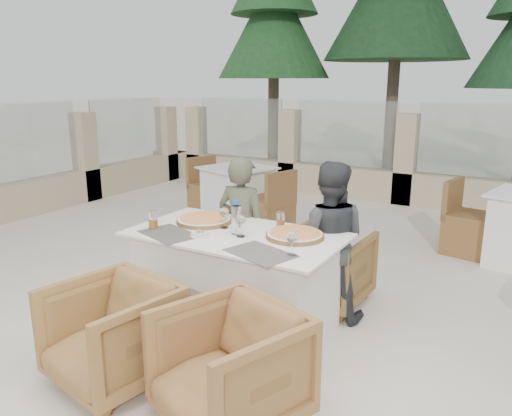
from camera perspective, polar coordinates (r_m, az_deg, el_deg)
The scene contains 25 objects.
ground at distance 3.97m, azimuth -1.25°, elevation -13.97°, with size 80.00×80.00×0.00m, color beige.
sand_patch at distance 17.18m, azimuth 23.93°, elevation 6.90°, with size 30.00×16.00×0.01m, color beige.
perimeter_wall_far at distance 8.07m, azimuth 16.79°, elevation 6.05°, with size 10.00×0.34×1.60m, color #C4B18A, non-canonical shape.
perimeter_wall_left at distance 7.83m, azimuth -24.48°, elevation 5.13°, with size 0.34×7.00×1.60m, color #C3AE89, non-canonical shape.
pine_far_left at distance 11.35m, azimuth 2.07°, elevation 18.77°, with size 2.42×2.42×5.50m, color #214F24.
pine_mid_left at distance 10.94m, azimuth 15.93°, elevation 21.05°, with size 2.86×2.86×6.50m, color #193C1E.
dining_table at distance 3.89m, azimuth -2.23°, elevation -8.33°, with size 1.60×0.90×0.77m, color white, non-canonical shape.
placemat_near_left at distance 3.79m, azimuth -9.89°, elevation -2.92°, with size 0.45×0.30×0.00m, color #555148.
placemat_near_right at distance 3.33m, azimuth 0.49°, elevation -5.18°, with size 0.45×0.30×0.00m, color #625B54.
pizza_left at distance 4.05m, azimuth -5.97°, elevation -1.26°, with size 0.45×0.45×0.06m, color orange.
pizza_right at distance 3.66m, azimuth 4.46°, elevation -2.98°, with size 0.43×0.43×0.06m, color #D44E1C.
water_bottle at distance 3.70m, azimuth -2.26°, elevation -1.08°, with size 0.08×0.08×0.26m, color #C2E8FF.
wine_glass_centre at distance 3.87m, azimuth -3.65°, elevation -0.98°, with size 0.08×0.08×0.18m, color white, non-canonical shape.
wine_glass_near at distance 3.65m, azimuth -1.75°, elevation -1.92°, with size 0.08×0.08×0.18m, color white, non-canonical shape.
wine_glass_corner at distance 3.27m, azimuth 4.14°, elevation -3.94°, with size 0.08×0.08×0.18m, color white, non-canonical shape.
beer_glass_left at distance 3.93m, azimuth -11.69°, elevation -1.34°, with size 0.07×0.07×0.14m, color orange.
beer_glass_right at distance 3.86m, azimuth 2.82°, elevation -1.42°, with size 0.07×0.07×0.13m, color orange.
olive_dish at distance 3.70m, azimuth -6.39°, elevation -2.91°, with size 0.11×0.11×0.04m, color silver, non-canonical shape.
armchair_far_left at distance 4.69m, azimuth -0.75°, elevation -5.65°, with size 0.60×0.61×0.56m, color #946135.
armchair_far_right at distance 4.38m, azimuth 7.99°, elevation -6.71°, with size 0.69×0.71×0.64m, color brown.
armchair_near_left at distance 3.38m, azimuth -16.10°, elevation -13.66°, with size 0.70×0.72×0.66m, color olive.
armchair_near_right at distance 2.92m, azimuth -3.05°, elevation -17.72°, with size 0.71×0.74×0.67m, color #9C6B39.
diner_left at distance 4.29m, azimuth -1.59°, elevation -2.52°, with size 0.47×0.31×1.28m, color #4F523C.
diner_right at distance 4.01m, azimuth 8.23°, elevation -3.82°, with size 0.63×0.49×1.29m, color #393C3E.
bg_table_a at distance 6.70m, azimuth -2.09°, elevation 1.44°, with size 1.64×0.82×0.77m, color silver, non-canonical shape.
Camera 1 is at (1.82, -2.98, 1.89)m, focal length 35.00 mm.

